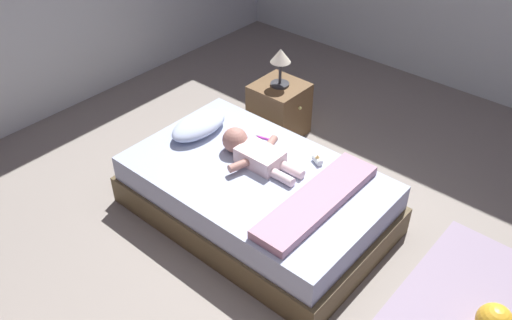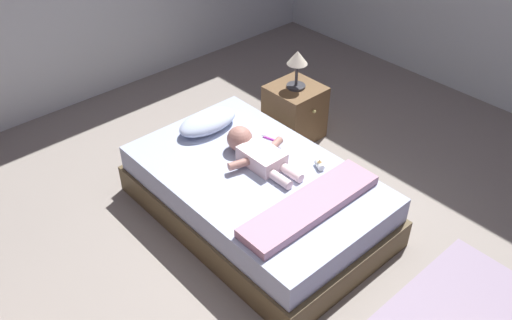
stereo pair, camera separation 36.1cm
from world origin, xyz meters
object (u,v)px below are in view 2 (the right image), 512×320
(baby, at_px, (255,151))
(lamp, at_px, (297,62))
(baby_bottle, at_px, (319,164))
(toothbrush, at_px, (270,139))
(pillow, at_px, (208,122))
(bed, at_px, (256,195))
(nightstand, at_px, (295,112))

(baby, xyz_separation_m, lamp, (0.85, 0.44, 0.24))
(lamp, bearing_deg, baby_bottle, -126.02)
(toothbrush, bearing_deg, baby_bottle, -87.60)
(pillow, distance_m, baby, 0.52)
(bed, xyz_separation_m, baby_bottle, (0.35, -0.26, 0.24))
(pillow, xyz_separation_m, baby, (0.01, -0.52, 0.00))
(bed, distance_m, baby_bottle, 0.50)
(toothbrush, bearing_deg, baby, -157.11)
(lamp, height_order, baby_bottle, lamp)
(nightstand, distance_m, lamp, 0.47)
(bed, height_order, lamp, lamp)
(toothbrush, bearing_deg, nightstand, 29.01)
(pillow, distance_m, toothbrush, 0.49)
(bed, relative_size, baby_bottle, 18.79)
(nightstand, relative_size, baby_bottle, 4.92)
(nightstand, bearing_deg, baby, -152.68)
(pillow, height_order, lamp, lamp)
(pillow, distance_m, lamp, 0.90)
(pillow, relative_size, baby, 0.75)
(bed, bearing_deg, pillow, 82.70)
(nightstand, xyz_separation_m, lamp, (-0.00, 0.00, 0.47))
(pillow, relative_size, nightstand, 1.03)
(pillow, xyz_separation_m, toothbrush, (0.25, -0.42, -0.06))
(baby_bottle, bearing_deg, nightstand, 53.98)
(bed, height_order, toothbrush, toothbrush)
(baby, height_order, nightstand, baby)
(nightstand, bearing_deg, lamp, 90.00)
(lamp, bearing_deg, toothbrush, -150.98)
(baby, xyz_separation_m, toothbrush, (0.24, 0.10, -0.06))
(toothbrush, bearing_deg, bed, -147.35)
(baby_bottle, bearing_deg, toothbrush, 92.40)
(baby, relative_size, nightstand, 1.36)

